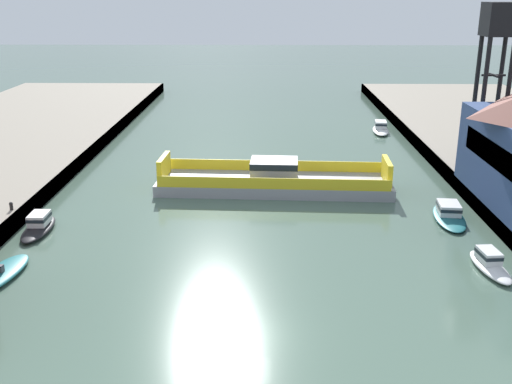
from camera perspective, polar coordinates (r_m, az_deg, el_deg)
The scene contains 9 objects.
ground_plane at distance 35.92m, azimuth -0.59°, elevation -13.38°, with size 400.00×400.00×0.00m, color #4C6656.
chain_ferry at distance 60.09m, azimuth 1.73°, elevation 1.11°, with size 23.57×7.40×3.30m.
moored_boat_near_left at distance 55.17m, azimuth 17.93°, elevation -1.96°, with size 3.23×7.35×1.37m.
moored_boat_mid_left at distance 52.94m, azimuth -20.02°, elevation -3.00°, with size 2.15×6.03×1.51m.
moored_boat_mid_right at distance 87.36m, azimuth 11.80°, elevation 5.99°, with size 2.98×7.01×1.52m.
moored_boat_far_left at distance 46.33m, azimuth 21.39°, elevation -6.31°, with size 2.30×5.80×1.41m.
crane_tower at distance 64.32m, azimuth 22.06°, elevation 13.06°, with size 3.05×3.05×16.56m.
bollard_left_far at distance 54.37m, azimuth -22.33°, elevation -1.20°, with size 0.32×0.32×0.71m.
bollard_right_far at distance 54.09m, azimuth 22.31°, elevation -1.30°, with size 0.32×0.32×0.71m.
Camera 1 is at (0.90, -30.46, 19.01)m, focal length 41.93 mm.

